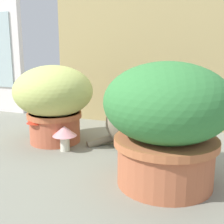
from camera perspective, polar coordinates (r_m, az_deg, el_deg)
ground_plane at (r=1.26m, az=-4.13°, el=-8.12°), size 6.00×6.00×0.00m
cardboard_backdrop at (r=1.70m, az=5.53°, el=14.05°), size 1.02×0.03×0.98m
window_panel_white at (r=2.17m, az=-20.60°, el=10.12°), size 0.34×0.05×0.76m
grass_planter at (r=1.40m, az=-11.13°, el=2.46°), size 0.36×0.36×0.36m
leafy_planter at (r=0.96m, az=10.47°, el=-1.43°), size 0.40×0.40×0.40m
cat at (r=1.36m, az=4.72°, el=-1.25°), size 0.35×0.30×0.32m
mushroom_ornament_pink at (r=1.30m, az=-9.03°, el=-3.99°), size 0.10×0.10×0.11m
mushroom_ornament_red at (r=1.37m, az=-14.20°, el=-2.06°), size 0.09×0.09×0.15m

